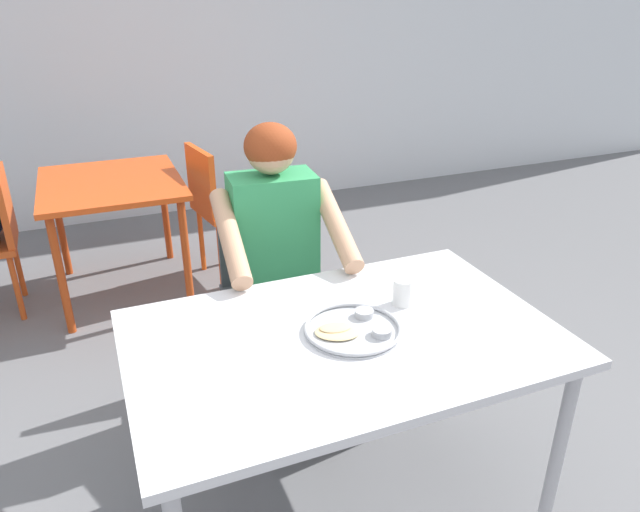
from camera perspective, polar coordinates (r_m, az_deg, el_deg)
name	(u,v)px	position (r m, az deg, el deg)	size (l,w,h in m)	color
table_foreground	(343,353)	(1.84, 2.27, -9.43)	(1.29, 0.83, 0.75)	silver
thali_tray	(353,328)	(1.81, 3.24, -7.03)	(0.30, 0.30, 0.03)	#B7BABF
drinking_cup	(403,291)	(1.95, 8.06, -3.39)	(0.07, 0.07, 0.09)	white
chair_foreground	(268,285)	(2.65, -5.06, -2.78)	(0.43, 0.46, 0.84)	#3F3F44
diner_foreground	(279,253)	(2.35, -3.97, 0.25)	(0.52, 0.57, 1.25)	#3B3B3B
table_background_red	(112,195)	(3.59, -19.50, 5.61)	(0.77, 0.88, 0.71)	#E04C19
chair_red_right	(221,202)	(3.67, -9.54, 5.18)	(0.49, 0.46, 0.85)	#E45117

